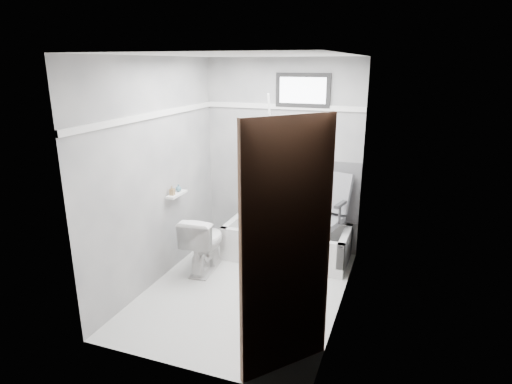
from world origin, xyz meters
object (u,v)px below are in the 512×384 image
at_px(bathtub, 287,242).
at_px(office_chair, 320,214).
at_px(toilet, 204,243).
at_px(soap_bottle_a, 172,190).
at_px(door, 311,274).
at_px(soap_bottle_b, 178,188).

distance_m(bathtub, office_chair, 0.56).
height_order(toilet, soap_bottle_a, soap_bottle_a).
distance_m(office_chair, door, 2.33).
bearing_deg(office_chair, soap_bottle_b, -143.15).
relative_size(bathtub, office_chair, 1.56).
relative_size(door, soap_bottle_a, 18.17).
relative_size(bathtub, soap_bottle_b, 18.02).
distance_m(office_chair, toilet, 1.41).
height_order(bathtub, office_chair, office_chair).
height_order(office_chair, soap_bottle_a, office_chair).
bearing_deg(office_chair, door, -66.32).
distance_m(office_chair, soap_bottle_b, 1.70).
distance_m(bathtub, toilet, 1.04).
distance_m(soap_bottle_a, soap_bottle_b, 0.14).
xyz_separation_m(bathtub, toilet, (-0.81, -0.63, 0.13)).
bearing_deg(soap_bottle_b, bathtub, 27.89).
height_order(bathtub, door, door).
relative_size(bathtub, toilet, 2.19).
relative_size(door, soap_bottle_b, 24.03).
bearing_deg(door, toilet, 135.40).
bearing_deg(toilet, bathtub, -147.20).
relative_size(soap_bottle_a, soap_bottle_b, 1.32).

